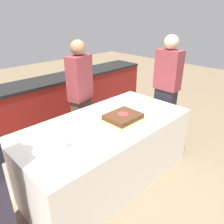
% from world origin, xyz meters
% --- Properties ---
extents(ground_plane, '(14.00, 14.00, 0.00)m').
position_xyz_m(ground_plane, '(0.00, 0.00, 0.00)').
color(ground_plane, '#7A664C').
extents(back_counter, '(4.40, 0.58, 0.92)m').
position_xyz_m(back_counter, '(0.00, 1.60, 0.46)').
color(back_counter, maroon).
rests_on(back_counter, ground_plane).
extents(dining_table, '(2.09, 1.04, 0.77)m').
position_xyz_m(dining_table, '(0.00, 0.00, 0.38)').
color(dining_table, white).
rests_on(dining_table, ground_plane).
extents(cake, '(0.44, 0.37, 0.07)m').
position_xyz_m(cake, '(0.22, -0.08, 0.80)').
color(cake, gold).
rests_on(cake, dining_table).
extents(plate_stack, '(0.23, 0.23, 0.04)m').
position_xyz_m(plate_stack, '(-0.36, -0.11, 0.79)').
color(plate_stack, white).
rests_on(plate_stack, dining_table).
extents(wine_glass, '(0.06, 0.06, 0.18)m').
position_xyz_m(wine_glass, '(-0.61, -0.12, 0.90)').
color(wine_glass, white).
rests_on(wine_glass, dining_table).
extents(side_plate_near_cake, '(0.22, 0.22, 0.00)m').
position_xyz_m(side_plate_near_cake, '(0.29, 0.27, 0.77)').
color(side_plate_near_cake, white).
rests_on(side_plate_near_cake, dining_table).
extents(side_plate_right_edge, '(0.22, 0.22, 0.00)m').
position_xyz_m(side_plate_right_edge, '(0.54, 0.11, 0.77)').
color(side_plate_right_edge, white).
rests_on(side_plate_right_edge, dining_table).
extents(utensil_pile, '(0.17, 0.10, 0.02)m').
position_xyz_m(utensil_pile, '(0.03, -0.44, 0.78)').
color(utensil_pile, white).
rests_on(utensil_pile, dining_table).
extents(person_cutting_cake, '(0.40, 0.29, 1.61)m').
position_xyz_m(person_cutting_cake, '(0.22, 0.74, 0.84)').
color(person_cutting_cake, '#4C4238').
rests_on(person_cutting_cake, ground_plane).
extents(person_seated_right, '(0.21, 0.37, 1.66)m').
position_xyz_m(person_seated_right, '(1.26, 0.00, 0.87)').
color(person_seated_right, '#282833').
rests_on(person_seated_right, ground_plane).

